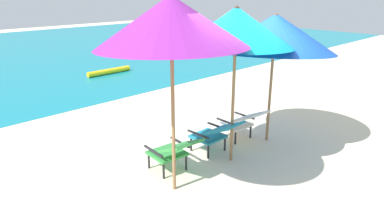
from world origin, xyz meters
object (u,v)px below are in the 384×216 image
Objects in this scene: lounge_chair_left at (173,150)px; beach_umbrella_center at (236,28)px; beach_umbrella_right at (275,33)px; beach_umbrella_left at (171,22)px; lounge_chair_right at (242,121)px; lounge_chair_center at (216,133)px; swim_buoy at (109,71)px.

lounge_chair_left is 0.35× the size of beach_umbrella_center.
lounge_chair_left is at bearing 172.23° from beach_umbrella_right.
beach_umbrella_left is 0.92× the size of beach_umbrella_right.
beach_umbrella_center is at bearing 0.53° from beach_umbrella_left.
lounge_chair_left is 1.02× the size of lounge_chair_right.
beach_umbrella_right reaches higher than lounge_chair_left.
lounge_chair_center is at bearing 165.51° from beach_umbrella_right.
lounge_chair_left reaches higher than swim_buoy.
beach_umbrella_left reaches higher than lounge_chair_center.
lounge_chair_right is 2.89m from beach_umbrella_left.
lounge_chair_center is (0.98, 0.01, 0.00)m from lounge_chair_left.
swim_buoy is 6.70m from lounge_chair_right.
beach_umbrella_left is at bearing -179.47° from beach_umbrella_center.
lounge_chair_right is 0.33× the size of beach_umbrella_left.
beach_umbrella_center is at bearing -154.02° from lounge_chair_right.
beach_umbrella_left is (-3.13, -6.99, 2.29)m from swim_buoy.
swim_buoy is 1.75× the size of lounge_chair_left.
beach_umbrella_left is 1.30m from beach_umbrella_center.
beach_umbrella_left reaches higher than beach_umbrella_right.
lounge_chair_right is 0.30× the size of beach_umbrella_right.
beach_umbrella_center reaches higher than lounge_chair_left.
swim_buoy is at bearing 74.33° from lounge_chair_center.
beach_umbrella_center is at bearing -104.79° from swim_buoy.
beach_umbrella_right is (2.43, 0.06, -0.35)m from beach_umbrella_left.
lounge_chair_left is at bearing -178.78° from lounge_chair_right.
beach_umbrella_right is at bearing -42.04° from lounge_chair_right.
lounge_chair_center is 0.79m from lounge_chair_right.
lounge_chair_right reaches higher than swim_buoy.
beach_umbrella_left is at bearing -130.02° from lounge_chair_left.
lounge_chair_right is 0.35× the size of beach_umbrella_center.
lounge_chair_right is at bearing 25.98° from beach_umbrella_center.
lounge_chair_left is (-2.84, -6.64, 0.31)m from swim_buoy.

